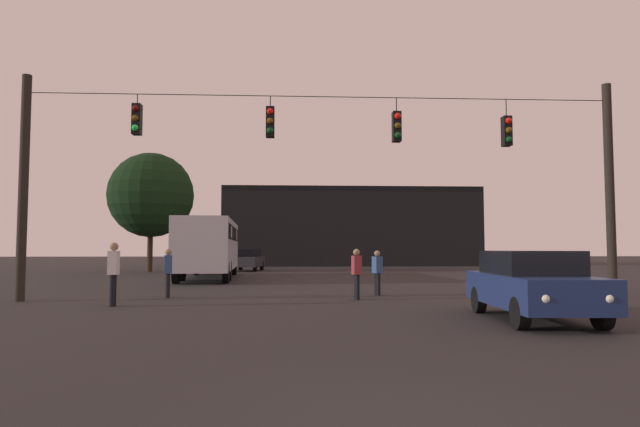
% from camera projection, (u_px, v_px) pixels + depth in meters
% --- Properties ---
extents(ground_plane, '(168.00, 168.00, 0.00)m').
position_uv_depth(ground_plane, '(311.00, 279.00, 28.99)').
color(ground_plane, black).
rests_on(ground_plane, ground).
extents(overhead_signal_span, '(18.49, 0.44, 6.86)m').
position_uv_depth(overhead_signal_span, '(326.00, 170.00, 17.15)').
color(overhead_signal_span, black).
rests_on(overhead_signal_span, ground).
extents(city_bus, '(3.12, 11.12, 3.00)m').
position_uv_depth(city_bus, '(210.00, 243.00, 29.17)').
color(city_bus, '#B7BCC6').
rests_on(city_bus, ground).
extents(car_near_right, '(2.05, 4.42, 1.52)m').
position_uv_depth(car_near_right, '(532.00, 284.00, 12.15)').
color(car_near_right, navy).
rests_on(car_near_right, ground).
extents(car_far_left, '(2.25, 4.47, 1.52)m').
position_uv_depth(car_far_left, '(248.00, 260.00, 39.22)').
color(car_far_left, '#2D2D33').
rests_on(car_far_left, ground).
extents(pedestrian_crossing_left, '(0.32, 0.41, 1.56)m').
position_uv_depth(pedestrian_crossing_left, '(168.00, 270.00, 17.70)').
color(pedestrian_crossing_left, black).
rests_on(pedestrian_crossing_left, ground).
extents(pedestrian_crossing_center, '(0.30, 0.39, 1.56)m').
position_uv_depth(pedestrian_crossing_center, '(357.00, 271.00, 17.02)').
color(pedestrian_crossing_center, black).
rests_on(pedestrian_crossing_center, ground).
extents(pedestrian_crossing_right, '(0.25, 0.37, 1.74)m').
position_uv_depth(pedestrian_crossing_right, '(113.00, 270.00, 15.06)').
color(pedestrian_crossing_right, black).
rests_on(pedestrian_crossing_right, ground).
extents(pedestrian_near_bus, '(0.33, 0.41, 1.50)m').
position_uv_depth(pedestrian_near_bus, '(377.00, 270.00, 18.62)').
color(pedestrian_near_bus, black).
rests_on(pedestrian_near_bus, ground).
extents(corner_building, '(23.49, 11.11, 7.18)m').
position_uv_depth(corner_building, '(348.00, 228.00, 54.55)').
color(corner_building, black).
rests_on(corner_building, ground).
extents(tree_left_silhouette, '(5.79, 5.79, 8.14)m').
position_uv_depth(tree_left_silhouette, '(151.00, 195.00, 37.90)').
color(tree_left_silhouette, '#2D2116').
rests_on(tree_left_silhouette, ground).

